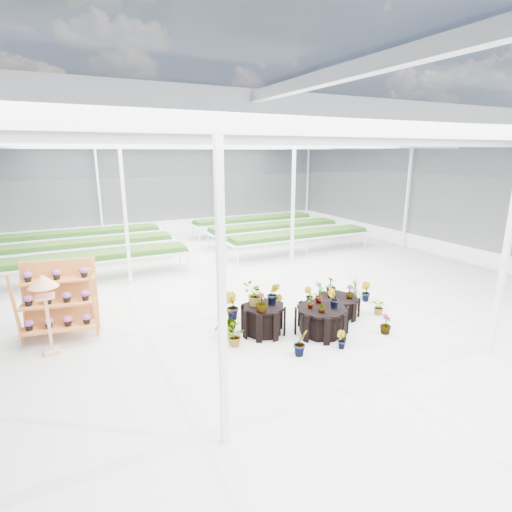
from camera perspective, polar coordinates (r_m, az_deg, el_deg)
name	(u,v)px	position (r m, az deg, el deg)	size (l,w,h in m)	color
ground_plane	(273,311)	(10.68, 2.49, -7.84)	(24.00, 24.00, 0.00)	gray
greenhouse_shell	(274,227)	(10.04, 2.63, 4.11)	(18.00, 24.00, 4.50)	white
steel_frame	(274,227)	(10.04, 2.63, 4.11)	(18.00, 24.00, 4.50)	silver
nursery_benches	(191,242)	(16.94, -9.31, 1.98)	(16.00, 7.00, 0.84)	silver
plinth_tall	(263,320)	(9.31, 1.05, -9.08)	(0.99, 0.99, 0.68)	black
plinth_mid	(321,321)	(9.43, 9.33, -9.09)	(1.20, 1.20, 0.63)	black
plinth_low	(337,306)	(10.54, 11.56, -7.04)	(1.08, 1.08, 0.49)	black
shelf_rack	(58,301)	(9.96, -26.42, -5.80)	(1.63, 0.86, 1.73)	#BA682E
bird_table	(48,315)	(9.28, -27.63, -7.43)	(0.41, 0.41, 1.72)	tan
nursery_plants	(293,305)	(9.67, 5.28, -6.99)	(4.82, 2.85, 1.22)	#274915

